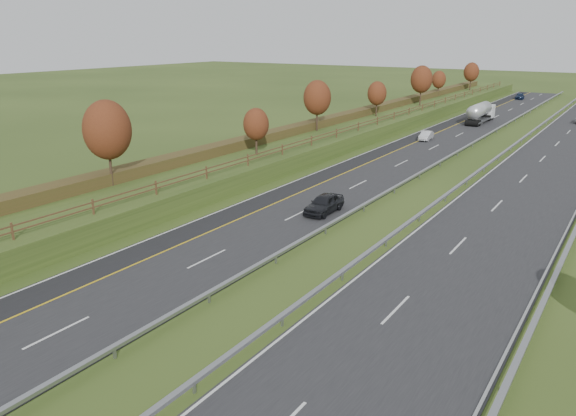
% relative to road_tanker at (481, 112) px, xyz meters
% --- Properties ---
extents(ground, '(400.00, 400.00, 0.00)m').
position_rel_road_tanker_xyz_m(ground, '(7.43, -42.56, -1.86)').
color(ground, '#314518').
rests_on(ground, ground).
extents(near_carriageway, '(10.50, 200.00, 0.04)m').
position_rel_road_tanker_xyz_m(near_carriageway, '(-0.57, -37.56, -1.84)').
color(near_carriageway, black).
rests_on(near_carriageway, ground).
extents(far_carriageway, '(10.50, 200.00, 0.04)m').
position_rel_road_tanker_xyz_m(far_carriageway, '(15.93, -37.56, -1.84)').
color(far_carriageway, black).
rests_on(far_carriageway, ground).
extents(hard_shoulder, '(3.00, 200.00, 0.04)m').
position_rel_road_tanker_xyz_m(hard_shoulder, '(-4.32, -37.56, -1.84)').
color(hard_shoulder, black).
rests_on(hard_shoulder, ground).
extents(lane_markings, '(26.75, 200.00, 0.01)m').
position_rel_road_tanker_xyz_m(lane_markings, '(5.83, -37.68, -1.81)').
color(lane_markings, silver).
rests_on(lane_markings, near_carriageway).
extents(embankment_left, '(12.00, 200.00, 2.00)m').
position_rel_road_tanker_xyz_m(embankment_left, '(-13.57, -37.56, -0.86)').
color(embankment_left, '#314518').
rests_on(embankment_left, ground).
extents(hedge_left, '(2.20, 180.00, 1.10)m').
position_rel_road_tanker_xyz_m(hedge_left, '(-15.57, -37.56, 0.69)').
color(hedge_left, '#3D3B19').
rests_on(hedge_left, embankment_left).
extents(fence_left, '(0.12, 189.06, 1.20)m').
position_rel_road_tanker_xyz_m(fence_left, '(-9.07, -37.97, 0.87)').
color(fence_left, '#422B19').
rests_on(fence_left, embankment_left).
extents(median_barrier_near, '(0.32, 200.00, 0.71)m').
position_rel_road_tanker_xyz_m(median_barrier_near, '(5.13, -37.56, -1.25)').
color(median_barrier_near, gray).
rests_on(median_barrier_near, ground).
extents(median_barrier_far, '(0.32, 200.00, 0.71)m').
position_rel_road_tanker_xyz_m(median_barrier_far, '(10.23, -37.56, -1.25)').
color(median_barrier_far, gray).
rests_on(median_barrier_far, ground).
extents(trees_left, '(6.64, 164.30, 7.66)m').
position_rel_road_tanker_xyz_m(trees_left, '(-13.21, -40.93, 4.51)').
color(trees_left, '#2D2116').
rests_on(trees_left, embankment_left).
extents(road_tanker, '(2.40, 11.22, 3.46)m').
position_rel_road_tanker_xyz_m(road_tanker, '(0.00, 0.00, 0.00)').
color(road_tanker, silver).
rests_on(road_tanker, near_carriageway).
extents(car_dark_near, '(2.03, 4.88, 1.65)m').
position_rel_road_tanker_xyz_m(car_dark_near, '(2.38, -60.90, -1.00)').
color(car_dark_near, black).
rests_on(car_dark_near, near_carriageway).
extents(car_silver_mid, '(1.82, 4.15, 1.33)m').
position_rel_road_tanker_xyz_m(car_silver_mid, '(-2.17, -21.82, -1.16)').
color(car_silver_mid, silver).
rests_on(car_silver_mid, near_carriageway).
extents(car_small_far, '(2.44, 4.89, 1.36)m').
position_rel_road_tanker_xyz_m(car_small_far, '(-1.82, 43.32, -1.14)').
color(car_small_far, '#121F3B').
rests_on(car_small_far, near_carriageway).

